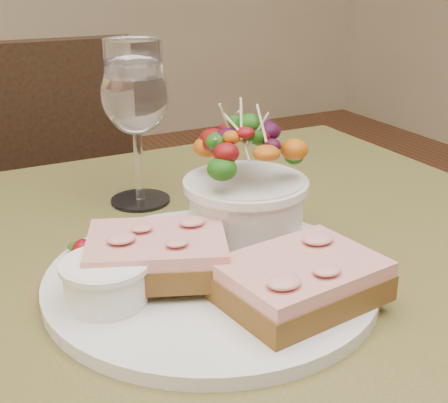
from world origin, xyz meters
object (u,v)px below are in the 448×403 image
sandwich_front (300,280)px  salad_bowl (246,181)px  dinner_plate (211,279)px  ramekin (106,280)px  chair_far (27,329)px  sandwich_back (157,254)px  cafe_table (225,368)px  wine_glass (135,99)px

sandwich_front → salad_bowl: size_ratio=1.08×
dinner_plate → sandwich_front: 0.09m
ramekin → chair_far: bearing=87.9°
dinner_plate → sandwich_back: sandwich_back is taller
sandwich_front → ramekin: bearing=146.8°
dinner_plate → ramekin: ramekin is taller
sandwich_back → ramekin: bearing=-141.4°
cafe_table → chair_far: (-0.09, 0.73, -0.36)m
cafe_table → salad_bowl: bearing=43.7°
dinner_plate → salad_bowl: salad_bowl is taller
sandwich_front → cafe_table: bearing=101.3°
sandwich_front → sandwich_back: 0.12m
ramekin → salad_bowl: (0.16, 0.06, 0.04)m
cafe_table → salad_bowl: 0.18m
cafe_table → sandwich_back: sandwich_back is taller
dinner_plate → sandwich_front: bearing=-58.1°
chair_far → ramekin: (-0.03, -0.74, 0.49)m
cafe_table → sandwich_front: size_ratio=5.81×
chair_far → sandwich_front: chair_far is taller
cafe_table → sandwich_front: 0.16m
sandwich_front → salad_bowl: bearing=74.3°
sandwich_back → salad_bowl: 0.12m
ramekin → dinner_plate: bearing=2.5°
wine_glass → salad_bowl: bearing=-73.4°
dinner_plate → salad_bowl: bearing=39.3°
ramekin → sandwich_back: bearing=16.8°
cafe_table → chair_far: chair_far is taller
sandwich_front → wine_glass: 0.31m
sandwich_back → ramekin: size_ratio=2.14×
cafe_table → dinner_plate: dinner_plate is taller
salad_bowl → wine_glass: bearing=106.6°
cafe_table → wine_glass: (-0.00, 0.21, 0.22)m
dinner_plate → ramekin: 0.10m
chair_far → dinner_plate: chair_far is taller
sandwich_back → wine_glass: 0.23m
sandwich_front → ramekin: (-0.14, 0.07, 0.00)m
salad_bowl → wine_glass: wine_glass is taller
cafe_table → salad_bowl: salad_bowl is taller
cafe_table → ramekin: (-0.11, -0.01, 0.13)m
cafe_table → dinner_plate: size_ratio=2.72×
chair_far → salad_bowl: bearing=104.0°
ramekin → sandwich_front: bearing=-25.8°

